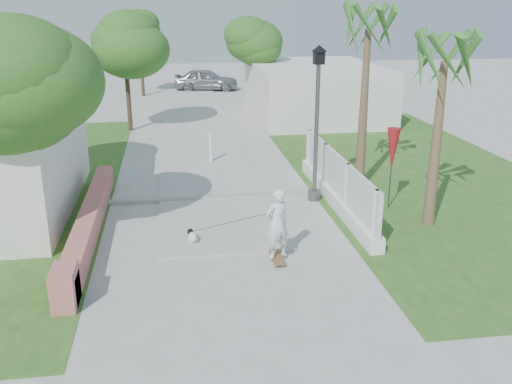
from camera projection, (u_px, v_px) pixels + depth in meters
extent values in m
plane|color=#B7B7B2|center=(239.00, 298.00, 11.22)|extent=(90.00, 90.00, 0.00)
cube|color=#B7B7B2|center=(193.00, 112.00, 29.96)|extent=(3.20, 36.00, 0.06)
cube|color=#999993|center=(214.00, 197.00, 16.83)|extent=(6.50, 0.25, 0.10)
cube|color=#2C5A1C|center=(412.00, 170.00, 19.70)|extent=(8.00, 20.00, 0.01)
cube|color=#C46664|center=(90.00, 220.00, 14.41)|extent=(0.45, 8.00, 0.60)
cube|color=#C46664|center=(65.00, 287.00, 10.82)|extent=(0.45, 0.80, 0.80)
cube|color=white|center=(335.00, 198.00, 16.32)|extent=(0.35, 7.00, 0.40)
cube|color=white|center=(337.00, 173.00, 16.08)|extent=(0.10, 7.00, 1.10)
cube|color=white|center=(375.00, 221.00, 13.14)|extent=(0.14, 0.14, 1.50)
cube|color=white|center=(347.00, 191.00, 15.21)|extent=(0.14, 0.14, 1.50)
cube|color=white|center=(325.00, 168.00, 17.27)|extent=(0.14, 0.14, 1.50)
cube|color=white|center=(310.00, 152.00, 19.14)|extent=(0.14, 0.14, 1.50)
cube|color=silver|center=(314.00, 91.00, 28.52)|extent=(6.00, 8.00, 2.60)
cylinder|color=#59595E|center=(314.00, 195.00, 16.73)|extent=(0.36, 0.36, 0.30)
cylinder|color=#59595E|center=(316.00, 133.00, 16.15)|extent=(0.12, 0.12, 4.00)
cube|color=black|center=(319.00, 58.00, 15.48)|extent=(0.28, 0.28, 0.35)
cone|color=black|center=(319.00, 48.00, 15.40)|extent=(0.44, 0.44, 0.18)
cylinder|color=white|center=(211.00, 149.00, 20.46)|extent=(0.12, 0.12, 1.00)
sphere|color=white|center=(210.00, 135.00, 20.30)|extent=(0.14, 0.14, 0.14)
cylinder|color=#59595E|center=(391.00, 174.00, 15.79)|extent=(0.04, 0.04, 2.00)
cone|color=#B2191E|center=(393.00, 150.00, 15.57)|extent=(0.36, 0.36, 1.20)
cylinder|color=#4C3826|center=(23.00, 172.00, 12.79)|extent=(0.20, 0.20, 3.85)
ellipsoid|color=#2A631C|center=(13.00, 98.00, 12.26)|extent=(3.60, 3.60, 2.70)
ellipsoid|color=#2A631C|center=(18.00, 83.00, 11.99)|extent=(3.06, 3.06, 2.30)
ellipsoid|color=#2A631C|center=(1.00, 64.00, 12.20)|extent=(2.70, 2.70, 2.02)
cylinder|color=#4C3826|center=(32.00, 129.00, 17.86)|extent=(0.20, 0.20, 3.50)
ellipsoid|color=#2A631C|center=(26.00, 81.00, 17.38)|extent=(3.20, 3.20, 2.40)
ellipsoid|color=#2A631C|center=(30.00, 70.00, 17.11)|extent=(2.72, 2.72, 2.05)
ellipsoid|color=#2A631C|center=(17.00, 57.00, 17.32)|extent=(2.40, 2.40, 1.79)
cylinder|color=#4C3826|center=(128.00, 88.00, 25.19)|extent=(0.20, 0.20, 3.85)
ellipsoid|color=#2A631C|center=(125.00, 49.00, 24.66)|extent=(3.40, 3.40, 2.55)
ellipsoid|color=#2A631C|center=(129.00, 41.00, 24.39)|extent=(2.89, 2.89, 2.18)
ellipsoid|color=#2A631C|center=(119.00, 32.00, 24.60)|extent=(2.55, 2.55, 1.90)
cylinder|color=#4C3826|center=(253.00, 78.00, 29.86)|extent=(0.20, 0.20, 3.50)
ellipsoid|color=#2A631C|center=(253.00, 48.00, 29.38)|extent=(3.00, 3.00, 2.25)
ellipsoid|color=#2A631C|center=(258.00, 41.00, 29.11)|extent=(2.55, 2.55, 1.92)
ellipsoid|color=#2A631C|center=(249.00, 34.00, 29.32)|extent=(2.25, 2.25, 1.68)
cylinder|color=#4C3826|center=(142.00, 64.00, 34.59)|extent=(0.20, 0.20, 3.85)
ellipsoid|color=#2A631C|center=(140.00, 36.00, 34.06)|extent=(3.20, 3.20, 2.40)
ellipsoid|color=#2A631C|center=(143.00, 30.00, 33.79)|extent=(2.72, 2.72, 2.05)
ellipsoid|color=#2A631C|center=(136.00, 24.00, 34.00)|extent=(2.40, 2.40, 1.79)
cone|color=brown|center=(363.00, 111.00, 17.19)|extent=(0.32, 0.32, 4.80)
cone|color=brown|center=(436.00, 146.00, 14.31)|extent=(0.32, 0.32, 4.20)
cube|color=brown|center=(277.00, 257.00, 12.81)|extent=(0.55, 0.86, 0.02)
imported|color=silver|center=(277.00, 223.00, 12.55)|extent=(0.69, 0.59, 1.61)
cylinder|color=gray|center=(276.00, 266.00, 12.54)|extent=(0.03, 0.06, 0.06)
cylinder|color=gray|center=(283.00, 265.00, 12.56)|extent=(0.03, 0.06, 0.06)
cylinder|color=gray|center=(271.00, 254.00, 13.10)|extent=(0.03, 0.06, 0.06)
cylinder|color=gray|center=(278.00, 254.00, 13.12)|extent=(0.03, 0.06, 0.06)
ellipsoid|color=white|center=(193.00, 237.00, 13.67)|extent=(0.32, 0.42, 0.24)
sphere|color=black|center=(190.00, 232.00, 13.80)|extent=(0.15, 0.15, 0.15)
sphere|color=white|center=(189.00, 232.00, 13.87)|extent=(0.07, 0.07, 0.07)
cone|color=black|center=(189.00, 229.00, 13.76)|extent=(0.04, 0.04, 0.05)
cone|color=black|center=(192.00, 229.00, 13.79)|extent=(0.04, 0.04, 0.05)
cylinder|color=white|center=(190.00, 241.00, 13.77)|extent=(0.03, 0.03, 0.11)
cylinder|color=white|center=(194.00, 240.00, 13.81)|extent=(0.03, 0.03, 0.11)
cylinder|color=white|center=(192.00, 244.00, 13.61)|extent=(0.03, 0.03, 0.11)
cylinder|color=white|center=(196.00, 243.00, 13.65)|extent=(0.03, 0.03, 0.11)
cylinder|color=white|center=(195.00, 238.00, 13.50)|extent=(0.05, 0.09, 0.09)
imported|color=#A4A7AC|center=(206.00, 80.00, 37.14)|extent=(4.26, 2.14, 1.39)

